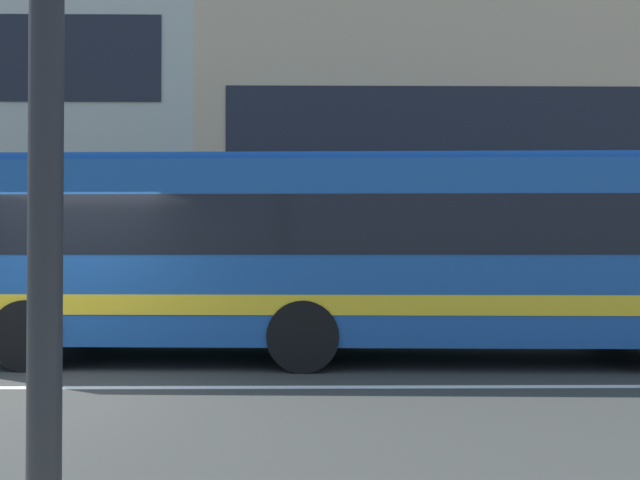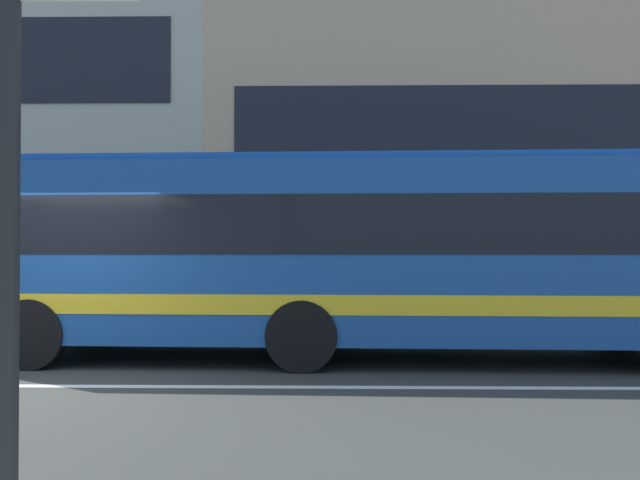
# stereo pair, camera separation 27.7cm
# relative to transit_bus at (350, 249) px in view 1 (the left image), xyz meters

# --- Properties ---
(ground_plane) EXTENTS (160.00, 160.00, 0.00)m
(ground_plane) POSITION_rel_transit_bus_xyz_m (-3.95, -2.10, -1.70)
(ground_plane) COLOR #363732
(lane_centre_line) EXTENTS (60.00, 0.16, 0.01)m
(lane_centre_line) POSITION_rel_transit_bus_xyz_m (-3.95, -2.10, -1.70)
(lane_centre_line) COLOR silver
(lane_centre_line) RESTS_ON ground_plane
(hedge_row_far) EXTENTS (15.87, 1.10, 1.12)m
(hedge_row_far) POSITION_rel_transit_bus_xyz_m (-5.53, 3.37, -1.15)
(hedge_row_far) COLOR #265128
(hedge_row_far) RESTS_ON ground_plane
(apartment_block_right) EXTENTS (22.38, 8.57, 9.09)m
(apartment_block_right) POSITION_rel_transit_bus_xyz_m (7.33, 11.78, 2.84)
(apartment_block_right) COLOR tan
(apartment_block_right) RESTS_ON ground_plane
(transit_bus) EXTENTS (11.15, 2.90, 3.09)m
(transit_bus) POSITION_rel_transit_bus_xyz_m (0.00, 0.00, 0.00)
(transit_bus) COLOR #1A498C
(transit_bus) RESTS_ON ground_plane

